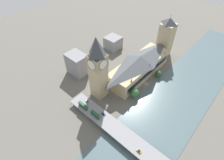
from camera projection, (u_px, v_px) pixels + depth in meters
ground_plane at (146, 84)px, 199.35m from camera, size 600.00×600.00×0.00m
river_water at (175, 100)px, 181.86m from camera, size 60.09×360.00×0.30m
parliament_hall at (140, 65)px, 202.46m from camera, size 27.68×86.34×26.77m
clock_tower at (98, 68)px, 163.28m from camera, size 15.11×15.11×68.94m
victoria_tower at (166, 38)px, 223.41m from camera, size 16.35×16.35×55.80m
road_bridge at (136, 145)px, 142.00m from camera, size 152.18×15.38×5.54m
double_decker_bus_lead at (95, 114)px, 159.57m from camera, size 10.49×2.51×4.61m
double_decker_bus_mid at (83, 106)px, 166.86m from camera, size 11.04×2.60×4.71m
car_northbound_lead at (88, 102)px, 172.72m from camera, size 4.15×1.88×1.46m
car_northbound_tail at (103, 114)px, 162.18m from camera, size 4.09×1.78×1.36m
car_southbound_mid at (139, 151)px, 136.96m from camera, size 4.19×1.80×1.28m
city_block_west at (113, 43)px, 247.20m from camera, size 20.15×19.86×16.81m
city_block_center at (77, 64)px, 204.84m from camera, size 23.50×17.74×26.16m
tree_embankment_near at (134, 93)px, 180.98m from camera, size 9.20×9.20×11.12m
tree_embankment_mid at (159, 74)px, 204.27m from camera, size 7.12×7.12×8.73m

